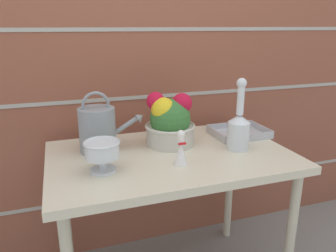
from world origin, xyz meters
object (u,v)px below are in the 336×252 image
object	(u,v)px
glass_decanter	(239,127)
figurine_vase	(181,151)
crystal_pedestal_bowl	(102,152)
watering_can	(98,129)
wire_tray	(239,133)
flower_planter	(170,122)

from	to	relation	value
glass_decanter	figurine_vase	distance (m)	0.33
crystal_pedestal_bowl	figurine_vase	bearing A→B (deg)	-5.70
watering_can	crystal_pedestal_bowl	xyz separation A→B (m)	(-0.02, -0.23, -0.02)
wire_tray	crystal_pedestal_bowl	bearing A→B (deg)	-163.20
figurine_vase	crystal_pedestal_bowl	bearing A→B (deg)	174.30
crystal_pedestal_bowl	glass_decanter	world-z (taller)	glass_decanter
crystal_pedestal_bowl	glass_decanter	xyz separation A→B (m)	(0.64, 0.05, 0.02)
glass_decanter	figurine_vase	bearing A→B (deg)	-165.33
figurine_vase	watering_can	bearing A→B (deg)	139.14
watering_can	flower_planter	size ratio (longest dim) A/B	1.20
watering_can	crystal_pedestal_bowl	distance (m)	0.23
glass_decanter	figurine_vase	world-z (taller)	glass_decanter
glass_decanter	wire_tray	distance (m)	0.23
watering_can	wire_tray	bearing A→B (deg)	-0.47
crystal_pedestal_bowl	wire_tray	bearing A→B (deg)	16.80
watering_can	wire_tray	size ratio (longest dim) A/B	1.10
glass_decanter	wire_tray	xyz separation A→B (m)	(0.11, 0.18, -0.10)
glass_decanter	figurine_vase	size ratio (longest dim) A/B	2.23
crystal_pedestal_bowl	wire_tray	world-z (taller)	crystal_pedestal_bowl
watering_can	crystal_pedestal_bowl	world-z (taller)	watering_can
watering_can	glass_decanter	bearing A→B (deg)	-16.21
wire_tray	figurine_vase	bearing A→B (deg)	-148.94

